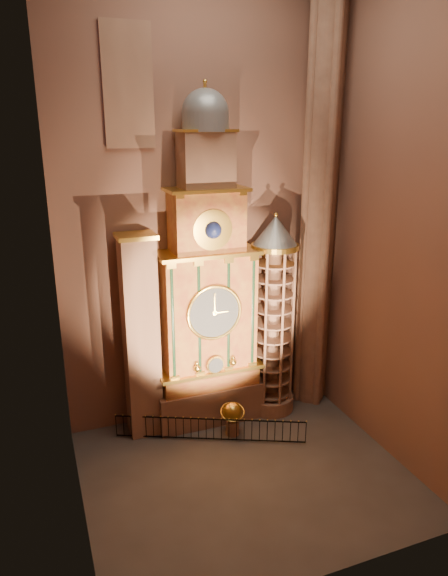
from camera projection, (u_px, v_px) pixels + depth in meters
name	position (u px, v px, depth m)	size (l,w,h in m)	color
floor	(245.00, 473.00, 22.96)	(14.00, 14.00, 0.00)	#383330
wall_back	(200.00, 209.00, 24.96)	(22.00, 22.00, 0.00)	#875948
wall_left	(58.00, 246.00, 17.24)	(22.00, 22.00, 0.00)	#875948
wall_right	(398.00, 220.00, 22.00)	(22.00, 22.00, 0.00)	#875948
astronomical_clock	(207.00, 299.00, 25.35)	(5.60, 2.41, 16.70)	#8C634C
portrait_tower	(141.00, 337.00, 24.68)	(1.80, 1.60, 10.20)	#8C634C
stair_turret	(273.00, 318.00, 26.74)	(2.50, 2.50, 10.80)	#8C634C
gothic_pier	(319.00, 205.00, 26.15)	(2.04, 2.04, 22.00)	#8C634C
stained_glass_window	(128.00, 86.00, 22.13)	(2.20, 0.14, 5.20)	navy
celestial_globe	(232.00, 416.00, 25.57)	(1.40, 1.34, 1.77)	#8C634C
iron_railing	(210.00, 429.00, 25.17)	(8.53, 3.93, 1.17)	black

